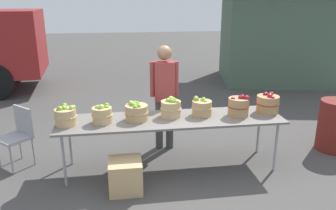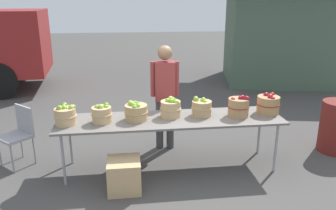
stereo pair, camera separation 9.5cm
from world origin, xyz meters
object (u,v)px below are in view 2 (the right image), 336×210
at_px(market_table, 171,121).
at_px(apple_basket_green_2, 136,112).
at_px(apple_basket_green_0, 65,115).
at_px(apple_basket_green_3, 171,108).
at_px(apple_basket_red_1, 268,104).
at_px(vendor_adult, 165,90).
at_px(produce_crate, 124,175).
at_px(folding_chair, 19,131).
at_px(apple_basket_green_1, 102,114).
at_px(apple_basket_red_0, 239,107).
at_px(apple_basket_green_4, 202,108).

relative_size(market_table, apple_basket_green_2, 9.57).
bearing_deg(apple_basket_green_0, apple_basket_green_3, 4.83).
height_order(apple_basket_green_0, apple_basket_red_1, apple_basket_red_1).
relative_size(apple_basket_green_0, apple_basket_green_3, 0.99).
height_order(apple_basket_green_2, vendor_adult, vendor_adult).
height_order(apple_basket_green_2, produce_crate, apple_basket_green_2).
distance_m(apple_basket_green_2, folding_chair, 1.77).
bearing_deg(apple_basket_red_1, apple_basket_green_0, -178.07).
bearing_deg(apple_basket_green_2, apple_basket_green_1, -176.14).
bearing_deg(folding_chair, market_table, 33.14).
distance_m(apple_basket_red_0, vendor_adult, 1.19).
xyz_separation_m(apple_basket_red_0, vendor_adult, (-0.96, 0.70, 0.09)).
height_order(apple_basket_green_4, apple_basket_red_0, apple_basket_red_0).
distance_m(market_table, apple_basket_green_4, 0.48).
distance_m(apple_basket_green_3, apple_basket_red_0, 0.95).
bearing_deg(apple_basket_green_4, market_table, -171.53).
bearing_deg(apple_basket_green_4, apple_basket_green_3, 178.81).
xyz_separation_m(apple_basket_green_3, apple_basket_red_0, (0.94, -0.10, 0.01)).
bearing_deg(market_table, apple_basket_green_0, -178.22).
xyz_separation_m(apple_basket_green_2, folding_chair, (-1.68, 0.40, -0.36)).
distance_m(apple_basket_green_2, apple_basket_red_0, 1.43).
relative_size(market_table, apple_basket_red_1, 9.24).
relative_size(apple_basket_green_1, vendor_adult, 0.17).
relative_size(apple_basket_red_1, folding_chair, 0.39).
xyz_separation_m(apple_basket_green_0, vendor_adult, (1.39, 0.71, 0.11)).
height_order(apple_basket_green_0, produce_crate, apple_basket_green_0).
bearing_deg(apple_basket_red_0, apple_basket_green_0, -179.60).
height_order(apple_basket_green_2, folding_chair, apple_basket_green_2).
height_order(apple_basket_green_0, apple_basket_green_3, apple_basket_green_3).
relative_size(apple_basket_green_0, produce_crate, 0.71).
relative_size(apple_basket_green_3, apple_basket_green_4, 1.01).
relative_size(apple_basket_red_0, apple_basket_red_1, 0.93).
xyz_separation_m(apple_basket_green_0, apple_basket_green_4, (1.84, 0.11, -0.01)).
bearing_deg(apple_basket_green_4, vendor_adult, 126.67).
bearing_deg(apple_basket_green_2, apple_basket_green_0, -176.95).
bearing_deg(apple_basket_red_1, apple_basket_green_1, -178.13).
bearing_deg(vendor_adult, apple_basket_green_4, 130.69).
xyz_separation_m(apple_basket_green_1, vendor_adult, (0.93, 0.70, 0.11)).
distance_m(apple_basket_green_3, apple_basket_red_1, 1.41).
height_order(apple_basket_green_2, apple_basket_red_1, apple_basket_red_1).
bearing_deg(vendor_adult, apple_basket_green_2, 58.62).
bearing_deg(apple_basket_red_1, apple_basket_green_3, 179.03).
distance_m(market_table, vendor_adult, 0.72).
bearing_deg(apple_basket_green_0, apple_basket_green_2, 3.05).
distance_m(apple_basket_green_1, apple_basket_red_0, 1.88).
relative_size(apple_basket_green_2, apple_basket_red_0, 1.03).
xyz_separation_m(apple_basket_green_4, vendor_adult, (-0.45, 0.60, 0.11)).
xyz_separation_m(market_table, apple_basket_green_0, (-1.40, -0.04, 0.16)).
bearing_deg(apple_basket_green_2, apple_basket_green_3, 8.19).
distance_m(apple_basket_green_0, produce_crate, 1.10).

